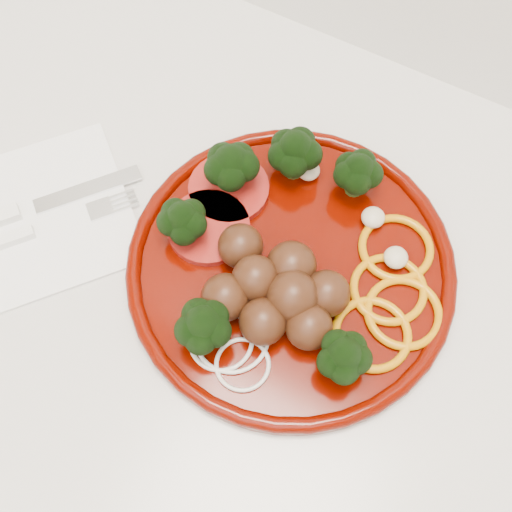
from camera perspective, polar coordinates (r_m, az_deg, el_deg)
The scene contains 5 objects.
counter at distance 1.00m, azimuth 5.82°, elevation -15.66°, with size 2.40×0.60×0.90m.
plate at distance 0.56m, azimuth 2.64°, elevation -0.61°, with size 0.29×0.29×0.06m.
napkin at distance 0.64m, azimuth -18.60°, elevation 3.36°, with size 0.16×0.16×0.00m, color white.
knife at distance 0.64m, azimuth -20.74°, elevation 3.57°, with size 0.13×0.16×0.01m.
fork at distance 0.63m, azimuth -20.49°, elevation 1.62°, with size 0.12×0.14×0.01m.
Camera 1 is at (-0.00, 1.51, 1.43)m, focal length 45.00 mm.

